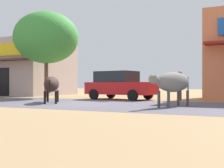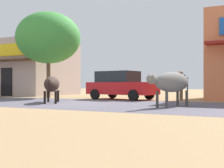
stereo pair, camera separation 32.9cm
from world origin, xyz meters
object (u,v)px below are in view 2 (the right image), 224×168
object	(u,v)px
roadside_tree	(48,38)
cow_far_dark	(172,82)
cow_near_brown	(52,84)
parked_hatchback_car	(121,85)
pedestrian_by_shop	(181,83)

from	to	relation	value
roadside_tree	cow_far_dark	xyz separation A→B (m)	(9.44, -4.28, -2.97)
cow_far_dark	cow_near_brown	bearing A→B (deg)	179.52
cow_far_dark	parked_hatchback_car	bearing A→B (deg)	134.15
parked_hatchback_car	pedestrian_by_shop	xyz separation A→B (m)	(3.41, 0.48, 0.10)
roadside_tree	pedestrian_by_shop	world-z (taller)	roadside_tree
parked_hatchback_car	cow_near_brown	distance (m)	4.59
roadside_tree	cow_far_dark	bearing A→B (deg)	-24.37
parked_hatchback_car	pedestrian_by_shop	size ratio (longest dim) A/B	2.66
parked_hatchback_car	cow_near_brown	size ratio (longest dim) A/B	1.64
cow_near_brown	cow_far_dark	bearing A→B (deg)	-0.48
parked_hatchback_car	pedestrian_by_shop	bearing A→B (deg)	8.07
cow_far_dark	pedestrian_by_shop	bearing A→B (deg)	99.47
roadside_tree	cow_far_dark	size ratio (longest dim) A/B	2.01
roadside_tree	cow_near_brown	distance (m)	6.33
parked_hatchback_car	roadside_tree	bearing A→B (deg)	-179.28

